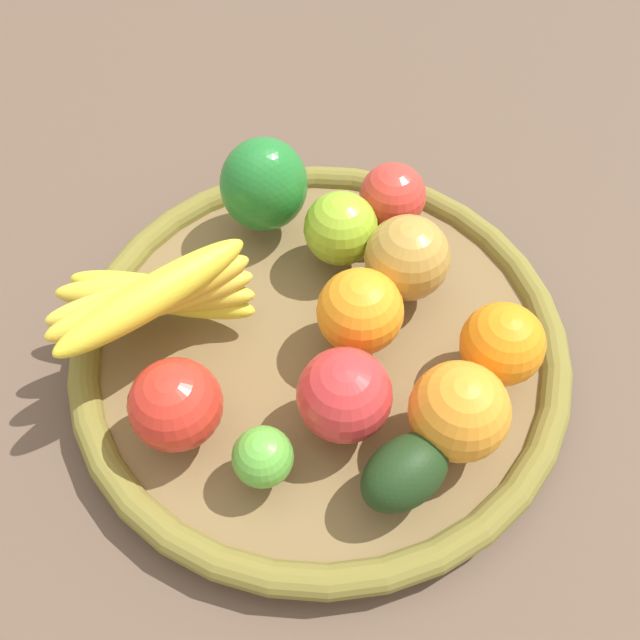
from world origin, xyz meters
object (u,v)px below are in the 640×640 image
at_px(banana_bunch, 154,296).
at_px(orange_1, 459,411).
at_px(apple_0, 341,229).
at_px(orange_0, 502,344).
at_px(apple_1, 176,405).
at_px(lime_0, 263,457).
at_px(avocado, 399,474).
at_px(bell_pepper, 264,185).
at_px(apple_3, 393,196).
at_px(apple_2, 407,258).
at_px(orange_2, 360,311).
at_px(apple_4, 344,395).

xyz_separation_m(banana_bunch, orange_1, (0.18, -0.20, -0.01)).
relative_size(apple_0, orange_0, 1.00).
distance_m(banana_bunch, apple_1, 0.10).
bearing_deg(lime_0, orange_0, 2.04).
bearing_deg(apple_1, avocado, -41.04).
distance_m(orange_1, bell_pepper, 0.29).
bearing_deg(orange_0, apple_1, 168.31).
bearing_deg(apple_1, lime_0, -52.80).
bearing_deg(apple_0, orange_0, -68.46).
xyz_separation_m(orange_0, apple_3, (-0.00, 0.19, -0.00)).
relative_size(banana_bunch, orange_1, 2.29).
bearing_deg(orange_1, apple_1, 154.16).
bearing_deg(apple_2, apple_1, -166.30).
distance_m(orange_2, bell_pepper, 0.17).
height_order(apple_2, orange_1, same).
bearing_deg(orange_2, apple_3, 51.47).
relative_size(apple_0, orange_1, 0.89).
relative_size(bell_pepper, apple_4, 1.28).
bearing_deg(apple_3, avocado, -116.35).
height_order(banana_bunch, apple_2, banana_bunch).
bearing_deg(banana_bunch, orange_2, -27.34).
bearing_deg(apple_2, apple_0, 122.36).
bearing_deg(apple_1, apple_2, 13.70).
bearing_deg(apple_2, orange_1, -103.55).
bearing_deg(apple_3, orange_2, -128.53).
distance_m(apple_1, apple_4, 0.13).
bearing_deg(orange_2, apple_0, 74.59).
distance_m(orange_2, apple_1, 0.17).
bearing_deg(apple_0, avocado, -104.52).
distance_m(apple_2, orange_0, 0.12).
bearing_deg(lime_0, apple_3, 42.92).
distance_m(avocado, apple_0, 0.24).
bearing_deg(orange_2, orange_1, -76.84).
bearing_deg(bell_pepper, avocado, 92.87).
xyz_separation_m(apple_2, apple_1, (-0.23, -0.06, -0.00)).
height_order(lime_0, apple_4, apple_4).
distance_m(apple_0, apple_3, 0.07).
bearing_deg(orange_0, apple_4, 176.62).
relative_size(orange_2, apple_0, 1.07).
relative_size(apple_2, apple_4, 1.02).
height_order(lime_0, apple_1, apple_1).
distance_m(orange_2, banana_bunch, 0.18).
bearing_deg(lime_0, apple_1, 127.20).
relative_size(lime_0, apple_0, 0.68).
bearing_deg(apple_3, bell_pepper, 156.55).
relative_size(orange_2, apple_2, 0.96).
height_order(orange_2, orange_0, orange_2).
height_order(apple_0, orange_1, orange_1).
distance_m(avocado, apple_2, 0.20).
distance_m(lime_0, apple_2, 0.22).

